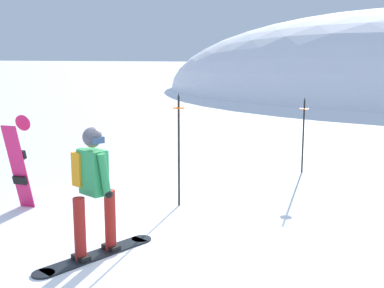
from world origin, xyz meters
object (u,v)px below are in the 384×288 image
snowboarder_main (93,188)px  spare_snowboard (19,163)px  piste_marker_far (179,142)px  piste_marker_near (303,130)px

snowboarder_main → spare_snowboard: bearing=147.9°
snowboarder_main → spare_snowboard: size_ratio=1.06×
snowboarder_main → piste_marker_far: bearing=82.6°
spare_snowboard → piste_marker_near: size_ratio=0.95×
spare_snowboard → piste_marker_near: bearing=44.8°
snowboarder_main → spare_snowboard: (-2.17, 1.36, -0.10)m
piste_marker_far → spare_snowboard: bearing=-157.2°
snowboarder_main → piste_marker_far: piste_marker_far is taller
piste_marker_near → piste_marker_far: bearing=-119.2°
piste_marker_far → snowboarder_main: bearing=-97.4°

